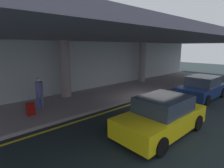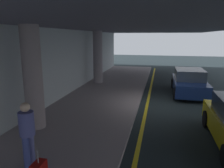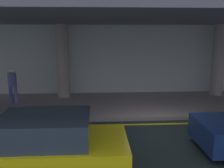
{
  "view_description": "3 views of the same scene",
  "coord_description": "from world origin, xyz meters",
  "views": [
    {
      "loc": [
        -9.56,
        -6.23,
        3.4
      ],
      "look_at": [
        -2.05,
        2.01,
        1.08
      ],
      "focal_mm": 28.81,
      "sensor_mm": 36.0,
      "label": 1
    },
    {
      "loc": [
        -10.56,
        0.08,
        3.4
      ],
      "look_at": [
        -0.46,
        2.36,
        1.1
      ],
      "focal_mm": 34.3,
      "sensor_mm": 36.0,
      "label": 2
    },
    {
      "loc": [
        -2.26,
        -8.26,
        3.39
      ],
      "look_at": [
        -1.68,
        1.88,
        1.31
      ],
      "focal_mm": 40.33,
      "sensor_mm": 36.0,
      "label": 3
    }
  ],
  "objects": [
    {
      "name": "ground_plane",
      "position": [
        0.0,
        0.0,
        0.0
      ],
      "size": [
        60.0,
        60.0,
        0.0
      ],
      "primitive_type": "plane",
      "color": "#1D272A"
    },
    {
      "name": "sidewalk",
      "position": [
        0.0,
        3.1,
        0.07
      ],
      "size": [
        26.0,
        4.2,
        0.15
      ],
      "primitive_type": "cube",
      "color": "gray",
      "rests_on": "ground"
    },
    {
      "name": "lane_stripe_yellow",
      "position": [
        0.0,
        0.62,
        0.0
      ],
      "size": [
        26.0,
        0.14,
        0.01
      ],
      "primitive_type": "cube",
      "color": "yellow",
      "rests_on": "ground"
    },
    {
      "name": "support_column_far_left",
      "position": [
        -4.0,
        4.41,
        1.97
      ],
      "size": [
        0.66,
        0.66,
        3.65
      ],
      "primitive_type": "cylinder",
      "color": "gray",
      "rests_on": "sidewalk"
    },
    {
      "name": "support_column_left_mid",
      "position": [
        4.0,
        4.41,
        1.97
      ],
      "size": [
        0.66,
        0.66,
        3.65
      ],
      "primitive_type": "cylinder",
      "color": "gray",
      "rests_on": "sidewalk"
    },
    {
      "name": "ceiling_overhang",
      "position": [
        0.0,
        2.6,
        3.95
      ],
      "size": [
        28.0,
        13.2,
        0.3
      ],
      "primitive_type": "cube",
      "color": "slate",
      "rests_on": "support_column_far_left"
    },
    {
      "name": "terminal_back_wall",
      "position": [
        0.0,
        5.35,
        1.9
      ],
      "size": [
        26.0,
        0.3,
        3.8
      ],
      "primitive_type": "cube",
      "color": "#B3BCBE",
      "rests_on": "ground"
    },
    {
      "name": "car_navy",
      "position": [
        2.7,
        -1.67,
        0.71
      ],
      "size": [
        4.1,
        1.92,
        1.5
      ],
      "rotation": [
        0.0,
        0.0,
        0.02
      ],
      "color": "navy",
      "rests_on": "ground"
    },
    {
      "name": "traveler_with_luggage",
      "position": [
        -6.17,
        3.26,
        1.11
      ],
      "size": [
        0.38,
        0.38,
        1.68
      ],
      "rotation": [
        0.0,
        0.0,
        2.53
      ],
      "color": "#404C93",
      "rests_on": "sidewalk"
    }
  ]
}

